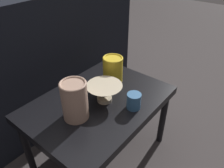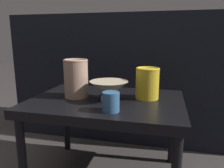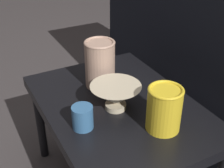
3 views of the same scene
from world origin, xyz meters
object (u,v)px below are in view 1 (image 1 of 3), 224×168
object	(u,v)px
bowl	(104,92)
cup	(134,101)
vase_textured_left	(75,100)
vase_colorful_right	(113,69)

from	to	relation	value
bowl	cup	bearing A→B (deg)	-72.49
vase_textured_left	cup	bearing A→B (deg)	-37.14
vase_colorful_right	vase_textured_left	bearing A→B (deg)	-169.71
vase_colorful_right	cup	xyz separation A→B (m)	(-0.12, -0.22, -0.04)
bowl	vase_textured_left	xyz separation A→B (m)	(-0.16, 0.02, 0.04)
bowl	vase_colorful_right	world-z (taller)	vase_colorful_right
vase_colorful_right	cup	distance (m)	0.25
bowl	vase_colorful_right	xyz separation A→B (m)	(0.16, 0.08, 0.02)
vase_textured_left	vase_colorful_right	bearing A→B (deg)	10.29
vase_colorful_right	cup	bearing A→B (deg)	-118.48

